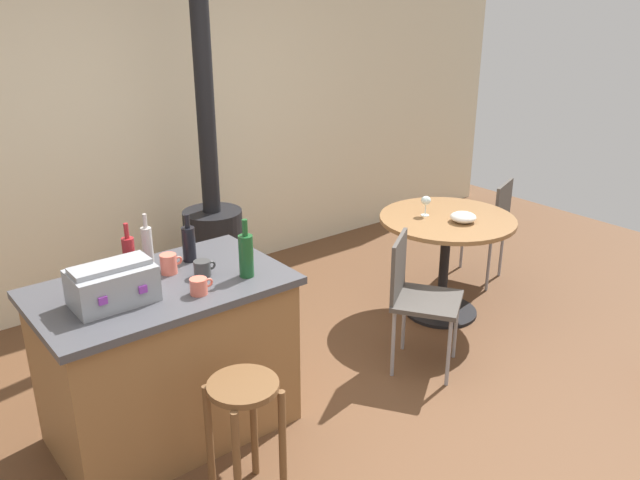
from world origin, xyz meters
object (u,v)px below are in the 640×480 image
(bottle_1, at_px, (189,243))
(bottle_2, at_px, (246,255))
(folding_chair_near, at_px, (486,223))
(cup_1, at_px, (169,264))
(kitchen_island, at_px, (168,359))
(folding_chair_far, at_px, (416,293))
(wooden_stool, at_px, (245,416))
(wine_glass, at_px, (426,201))
(wood_stove, at_px, (213,233))
(toolbox, at_px, (112,284))
(cup_0, at_px, (199,286))
(bottle_0, at_px, (129,255))
(serving_bowl, at_px, (463,217))
(bottle_3, at_px, (147,244))
(cup_2, at_px, (203,269))
(dining_table, at_px, (446,241))

(bottle_1, bearing_deg, bottle_2, -69.80)
(folding_chair_near, bearing_deg, cup_1, -177.80)
(kitchen_island, height_order, folding_chair_far, kitchen_island)
(wooden_stool, height_order, wine_glass, wine_glass)
(wood_stove, bearing_deg, bottle_2, -112.63)
(folding_chair_far, xyz_separation_m, toolbox, (-1.77, 0.30, 0.46))
(wooden_stool, relative_size, cup_0, 5.28)
(toolbox, distance_m, bottle_0, 0.32)
(kitchen_island, height_order, wooden_stool, kitchen_island)
(bottle_2, bearing_deg, folding_chair_far, -8.36)
(toolbox, height_order, serving_bowl, toolbox)
(kitchen_island, xyz_separation_m, bottle_3, (0.07, 0.29, 0.55))
(kitchen_island, relative_size, wood_stove, 0.55)
(folding_chair_far, distance_m, serving_bowl, 0.79)
(toolbox, relative_size, cup_0, 3.13)
(kitchen_island, relative_size, bottle_0, 4.44)
(bottle_1, relative_size, cup_0, 2.20)
(bottle_1, bearing_deg, kitchen_island, -145.77)
(folding_chair_near, xyz_separation_m, bottle_2, (-2.50, -0.39, 0.50))
(bottle_1, xyz_separation_m, bottle_3, (-0.19, 0.11, 0.00))
(folding_chair_far, bearing_deg, wine_glass, 40.25)
(kitchen_island, height_order, cup_2, cup_2)
(dining_table, distance_m, serving_bowl, 0.25)
(cup_1, bearing_deg, wooden_stool, -94.25)
(bottle_1, relative_size, cup_1, 2.18)
(folding_chair_near, bearing_deg, bottle_0, -179.86)
(bottle_2, distance_m, serving_bowl, 1.82)
(bottle_3, bearing_deg, folding_chair_far, -24.11)
(cup_2, bearing_deg, folding_chair_near, 5.36)
(folding_chair_near, relative_size, bottle_1, 3.21)
(wood_stove, xyz_separation_m, bottle_2, (-0.59, -1.43, 0.44))
(wooden_stool, height_order, bottle_1, bottle_1)
(bottle_0, height_order, bottle_3, bottle_0)
(wood_stove, bearing_deg, folding_chair_far, -71.85)
(folding_chair_near, xyz_separation_m, wine_glass, (-0.79, -0.05, 0.36))
(wood_stove, relative_size, bottle_1, 8.64)
(folding_chair_near, relative_size, bottle_3, 3.07)
(bottle_1, xyz_separation_m, bottle_2, (0.13, -0.37, 0.02))
(bottle_3, bearing_deg, dining_table, -7.28)
(serving_bowl, bearing_deg, toolbox, 178.76)
(wood_stove, relative_size, bottle_2, 7.43)
(kitchen_island, distance_m, wine_glass, 2.15)
(bottle_2, height_order, wine_glass, bottle_2)
(bottle_2, xyz_separation_m, cup_0, (-0.29, -0.03, -0.08))
(wooden_stool, bearing_deg, bottle_1, 75.79)
(kitchen_island, relative_size, cup_0, 10.42)
(folding_chair_near, bearing_deg, toolbox, -175.33)
(folding_chair_near, relative_size, cup_1, 6.99)
(bottle_3, relative_size, wine_glass, 1.94)
(wooden_stool, relative_size, folding_chair_far, 0.74)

